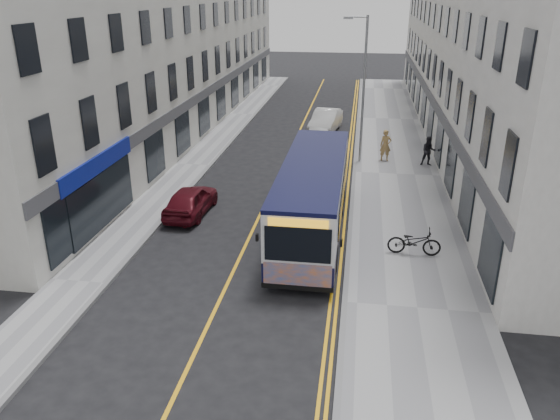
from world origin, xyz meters
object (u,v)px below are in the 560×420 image
(pedestrian_near, at_px, (386,145))
(car_white, at_px, (326,121))
(city_bus, at_px, (313,195))
(bicycle, at_px, (414,242))
(streetlamp, at_px, (362,86))
(pedestrian_far, at_px, (429,151))
(car_maroon, at_px, (191,200))

(pedestrian_near, relative_size, car_white, 0.39)
(city_bus, distance_m, pedestrian_near, 10.73)
(bicycle, bearing_deg, streetlamp, 12.71)
(car_white, bearing_deg, city_bus, -80.09)
(pedestrian_near, bearing_deg, pedestrian_far, -21.79)
(streetlamp, distance_m, city_bus, 10.38)
(bicycle, distance_m, car_maroon, 9.83)
(bicycle, bearing_deg, pedestrian_far, -6.35)
(city_bus, bearing_deg, bicycle, -22.68)
(bicycle, relative_size, pedestrian_near, 1.10)
(car_white, bearing_deg, pedestrian_near, -52.05)
(pedestrian_near, bearing_deg, car_maroon, -141.25)
(streetlamp, relative_size, car_white, 1.75)
(car_maroon, bearing_deg, pedestrian_near, -131.02)
(city_bus, relative_size, pedestrian_near, 5.85)
(pedestrian_far, bearing_deg, city_bus, -120.73)
(bicycle, distance_m, pedestrian_far, 11.39)
(streetlamp, xyz_separation_m, city_bus, (-1.72, -9.86, -2.74))
(streetlamp, height_order, car_maroon, streetlamp)
(pedestrian_near, distance_m, car_maroon, 12.56)
(bicycle, height_order, pedestrian_far, pedestrian_far)
(streetlamp, xyz_separation_m, pedestrian_near, (1.50, 0.36, -3.38))
(city_bus, bearing_deg, streetlamp, 80.13)
(city_bus, height_order, pedestrian_near, city_bus)
(streetlamp, bearing_deg, pedestrian_near, 13.42)
(car_white, bearing_deg, streetlamp, -63.58)
(pedestrian_far, distance_m, car_white, 9.52)
(car_white, bearing_deg, car_maroon, -99.42)
(pedestrian_far, relative_size, car_white, 0.35)
(streetlamp, distance_m, bicycle, 12.31)
(pedestrian_far, bearing_deg, streetlamp, 175.66)
(streetlamp, bearing_deg, bicycle, -79.06)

